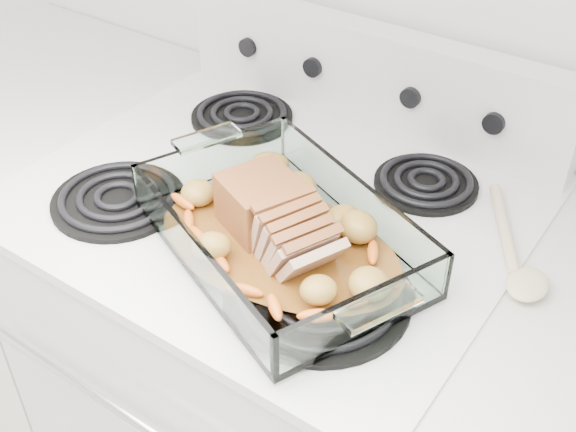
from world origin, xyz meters
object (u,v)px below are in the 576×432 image
Objects in this scene: electric_range at (277,377)px; pork_roast at (268,218)px; counter_left at (55,257)px; baking_dish at (280,238)px.

pork_roast is at bearing -58.02° from electric_range.
pork_roast is (0.74, -0.11, 0.53)m from counter_left.
electric_range reaches higher than pork_roast.
counter_left is 4.40× the size of pork_roast.
counter_left is 0.91m from pork_roast.
baking_dish is (0.76, -0.11, 0.50)m from counter_left.
baking_dish is (0.09, -0.12, 0.48)m from electric_range.
electric_range is 0.53m from pork_roast.
electric_range is 1.20× the size of counter_left.
pork_roast is (0.07, -0.12, 0.51)m from electric_range.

